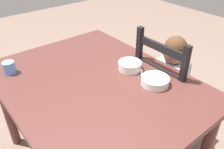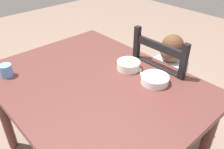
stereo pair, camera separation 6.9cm
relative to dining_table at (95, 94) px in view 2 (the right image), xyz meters
The scene contains 7 objects.
dining_table is the anchor object (origin of this frame).
dining_chair 0.61m from the dining_table, 75.06° to the left, with size 0.42×0.42×1.00m.
child_figure 0.58m from the dining_table, 75.05° to the left, with size 0.32×0.31×0.95m.
bowl_of_peas 0.39m from the dining_table, 45.18° to the left, with size 0.17×0.17×0.05m.
bowl_of_carrots 0.29m from the dining_table, 82.26° to the left, with size 0.15×0.15×0.06m.
spoon 0.33m from the dining_table, 68.25° to the left, with size 0.12×0.10×0.01m.
drinking_cup 0.58m from the dining_table, 138.25° to the right, with size 0.08×0.08×0.08m, color #6094DC.
Camera 2 is at (0.96, -0.72, 1.58)m, focal length 37.44 mm.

